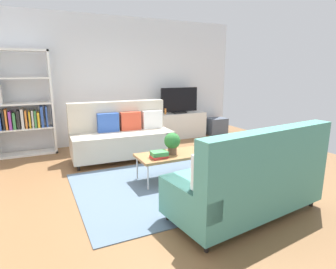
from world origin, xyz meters
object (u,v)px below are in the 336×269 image
at_px(couch_green, 249,181).
at_px(vase_0, 157,111).
at_px(couch_beige, 122,136).
at_px(bottle_0, 165,111).
at_px(bookshelf, 22,108).
at_px(storage_trunk, 216,126).
at_px(coffee_table, 172,156).
at_px(tv, 179,101).
at_px(potted_plant, 172,142).
at_px(tv_console, 179,125).
at_px(table_book_0, 159,157).

relative_size(couch_green, vase_0, 14.20).
bearing_deg(couch_beige, bottle_0, -141.92).
xyz_separation_m(couch_green, bookshelf, (-2.39, 3.92, 0.53)).
bearing_deg(storage_trunk, couch_green, -120.51).
relative_size(couch_beige, coffee_table, 1.76).
bearing_deg(storage_trunk, tv, 175.84).
relative_size(tv, potted_plant, 2.95).
bearing_deg(storage_trunk, tv_console, 174.81).
relative_size(couch_beige, tv_console, 1.38).
relative_size(couch_green, tv_console, 1.42).
bearing_deg(potted_plant, storage_trunk, 43.28).
bearing_deg(bookshelf, tv, -0.65).
bearing_deg(vase_0, bookshelf, -179.42).
distance_m(couch_beige, bottle_0, 1.77).
bearing_deg(tv, table_book_0, -123.56).
relative_size(couch_beige, bookshelf, 0.92).
relative_size(storage_trunk, potted_plant, 1.53).
bearing_deg(potted_plant, vase_0, 71.39).
bearing_deg(couch_green, vase_0, 75.36).
height_order(couch_green, table_book_0, couch_green).
distance_m(tv, potted_plant, 2.87).
bearing_deg(coffee_table, tv_console, 59.95).
bearing_deg(couch_green, bottle_0, 72.55).
bearing_deg(table_book_0, couch_green, -67.08).
height_order(couch_green, tv_console, couch_green).
height_order(bookshelf, potted_plant, bookshelf).
bearing_deg(bottle_0, couch_green, -100.89).
xyz_separation_m(couch_green, table_book_0, (-0.56, 1.32, -0.00)).
relative_size(couch_beige, tv, 1.93).
relative_size(bookshelf, potted_plant, 6.19).
bearing_deg(table_book_0, bottle_0, 62.89).
bearing_deg(storage_trunk, table_book_0, -138.43).
distance_m(storage_trunk, vase_0, 1.76).
relative_size(tv, vase_0, 7.16).
relative_size(coffee_table, tv, 1.10).
bearing_deg(potted_plant, coffee_table, 127.05).
bearing_deg(storage_trunk, coffee_table, -136.78).
bearing_deg(couch_beige, table_book_0, 96.92).
bearing_deg(bottle_0, table_book_0, -117.11).
height_order(couch_beige, bottle_0, couch_beige).
height_order(coffee_table, vase_0, vase_0).
distance_m(potted_plant, bottle_0, 2.66).
xyz_separation_m(coffee_table, vase_0, (0.86, 2.53, 0.32)).
height_order(tv, potted_plant, tv).
relative_size(coffee_table, bottle_0, 7.53).
bearing_deg(bookshelf, potted_plant, -50.14).
relative_size(couch_beige, bottle_0, 13.23).
xyz_separation_m(couch_beige, tv_console, (1.82, 1.06, -0.13)).
distance_m(storage_trunk, bottle_0, 1.58).
relative_size(bookshelf, bottle_0, 14.37).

